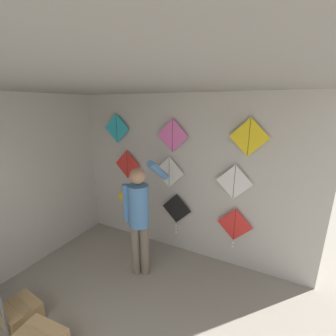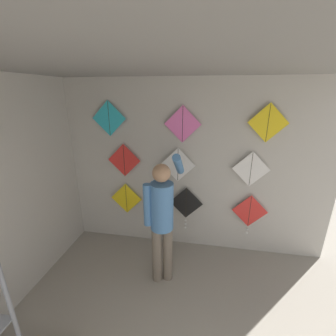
# 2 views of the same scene
# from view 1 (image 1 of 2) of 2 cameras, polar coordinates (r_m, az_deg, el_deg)

# --- Properties ---
(back_panel) EXTENTS (4.61, 0.06, 2.80)m
(back_panel) POSITION_cam_1_polar(r_m,az_deg,el_deg) (3.96, 1.76, -2.09)
(back_panel) COLOR #BCB7AD
(back_panel) RESTS_ON ground
(ceiling_slab) EXTENTS (4.61, 4.84, 0.04)m
(ceiling_slab) POSITION_cam_1_polar(r_m,az_deg,el_deg) (2.12, -24.07, 20.05)
(ceiling_slab) COLOR gray
(shopkeeper) EXTENTS (0.45, 0.71, 1.87)m
(shopkeeper) POSITION_cam_1_polar(r_m,az_deg,el_deg) (3.45, -7.26, -11.24)
(shopkeeper) COLOR #726656
(shopkeeper) RESTS_ON ground
(cardboard_box_spare) EXTENTS (0.46, 0.41, 0.26)m
(cardboard_box_spare) POSITION_cam_1_polar(r_m,az_deg,el_deg) (3.78, -33.27, -28.44)
(cardboard_box_spare) COLOR tan
(cardboard_box_spare) RESTS_ON ground
(kite_0) EXTENTS (0.55, 0.01, 0.55)m
(kite_0) POSITION_cam_1_polar(r_m,az_deg,el_deg) (4.57, -9.92, -7.59)
(kite_0) COLOR yellow
(kite_1) EXTENTS (0.55, 0.04, 0.76)m
(kite_1) POSITION_cam_1_polar(r_m,az_deg,el_deg) (4.08, 2.16, -10.77)
(kite_1) COLOR black
(kite_2) EXTENTS (0.55, 0.04, 0.69)m
(kite_2) POSITION_cam_1_polar(r_m,az_deg,el_deg) (3.84, 16.51, -13.94)
(kite_2) COLOR red
(kite_3) EXTENTS (0.55, 0.01, 0.55)m
(kite_3) POSITION_cam_1_polar(r_m,az_deg,el_deg) (4.34, -10.29, 0.86)
(kite_3) COLOR red
(kite_4) EXTENTS (0.55, 0.01, 0.55)m
(kite_4) POSITION_cam_1_polar(r_m,az_deg,el_deg) (3.88, 0.31, -1.06)
(kite_4) COLOR white
(kite_5) EXTENTS (0.55, 0.01, 0.55)m
(kite_5) POSITION_cam_1_polar(r_m,az_deg,el_deg) (3.55, 16.47, -3.47)
(kite_5) COLOR white
(kite_6) EXTENTS (0.55, 0.01, 0.55)m
(kite_6) POSITION_cam_1_polar(r_m,az_deg,el_deg) (4.34, -12.91, 9.78)
(kite_6) COLOR #28B2C6
(kite_7) EXTENTS (0.55, 0.01, 0.55)m
(kite_7) POSITION_cam_1_polar(r_m,az_deg,el_deg) (3.72, 1.17, 8.26)
(kite_7) COLOR pink
(kite_8) EXTENTS (0.55, 0.01, 0.55)m
(kite_8) POSITION_cam_1_polar(r_m,az_deg,el_deg) (3.37, 19.89, 7.36)
(kite_8) COLOR yellow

